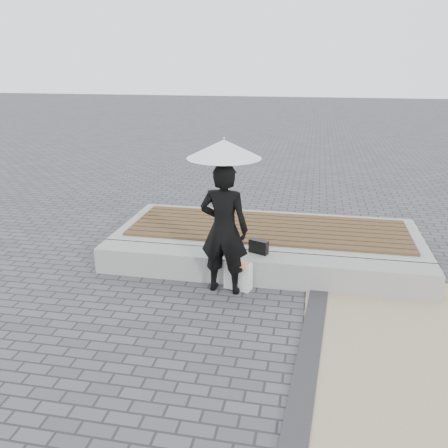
# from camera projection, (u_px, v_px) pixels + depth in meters

# --- Properties ---
(ground) EXTENTS (80.00, 80.00, 0.00)m
(ground) POSITION_uv_depth(u_px,v_px,m) (242.00, 340.00, 5.49)
(ground) COLOR #4C4C51
(ground) RESTS_ON ground
(edging_band) EXTENTS (0.61, 5.20, 0.04)m
(edging_band) POSITION_uv_depth(u_px,v_px,m) (306.00, 373.00, 4.89)
(edging_band) COLOR #2F2F32
(edging_band) RESTS_ON ground
(seating_ledge) EXTENTS (5.00, 0.45, 0.40)m
(seating_ledge) POSITION_uv_depth(u_px,v_px,m) (259.00, 269.00, 6.91)
(seating_ledge) COLOR gray
(seating_ledge) RESTS_ON ground
(timber_platform) EXTENTS (5.00, 2.00, 0.40)m
(timber_platform) POSITION_uv_depth(u_px,v_px,m) (268.00, 240.00, 8.02)
(timber_platform) COLOR #A2A29D
(timber_platform) RESTS_ON ground
(timber_decking) EXTENTS (4.60, 1.60, 0.04)m
(timber_decking) POSITION_uv_depth(u_px,v_px,m) (268.00, 228.00, 7.95)
(timber_decking) COLOR brown
(timber_decking) RESTS_ON timber_platform
(woman) EXTENTS (0.71, 0.50, 1.85)m
(woman) POSITION_uv_depth(u_px,v_px,m) (224.00, 229.00, 6.39)
(woman) COLOR black
(woman) RESTS_ON ground
(parasol) EXTENTS (0.98, 0.98, 1.25)m
(parasol) POSITION_uv_depth(u_px,v_px,m) (224.00, 149.00, 6.03)
(parasol) COLOR #A7A7AC
(parasol) RESTS_ON ground
(handbag) EXTENTS (0.31, 0.20, 0.20)m
(handbag) POSITION_uv_depth(u_px,v_px,m) (259.00, 247.00, 6.92)
(handbag) COLOR black
(handbag) RESTS_ON seating_ledge
(canvas_tote) EXTENTS (0.41, 0.26, 0.41)m
(canvas_tote) POSITION_uv_depth(u_px,v_px,m) (238.00, 276.00, 6.68)
(canvas_tote) COLOR white
(canvas_tote) RESTS_ON ground
(magazine) EXTENTS (0.33, 0.28, 0.01)m
(magazine) POSITION_uv_depth(u_px,v_px,m) (238.00, 264.00, 6.56)
(magazine) COLOR #FF2B41
(magazine) RESTS_ON canvas_tote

